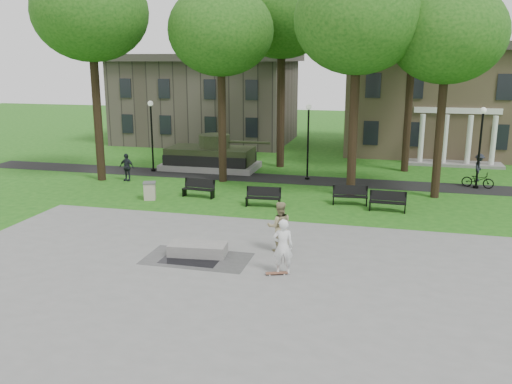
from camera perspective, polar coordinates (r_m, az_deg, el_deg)
ground at (r=22.81m, az=-0.64°, el=-5.08°), size 120.00×120.00×0.00m
plaza at (r=18.34m, az=-4.68°, el=-9.95°), size 22.00×16.00×0.02m
footpath at (r=34.13m, az=4.49°, el=1.29°), size 44.00×2.60×0.01m
building_right at (r=47.17m, az=19.82°, el=9.32°), size 17.00×12.00×8.60m
building_left at (r=50.30m, az=-5.15°, el=9.45°), size 15.00×10.00×7.20m
tree_0 at (r=34.72m, az=-17.04°, el=17.61°), size 6.80×6.80×12.97m
tree_1 at (r=32.96m, az=-3.73°, el=16.52°), size 6.20×6.20×11.63m
tree_2 at (r=29.49m, az=10.67°, el=17.34°), size 6.60×6.60×12.16m
tree_3 at (r=30.49m, az=19.51°, el=15.34°), size 6.00×6.00×11.19m
tree_4 at (r=37.74m, az=2.74°, el=18.37°), size 7.20×7.20×13.50m
tree_5 at (r=37.44m, az=16.32°, el=16.78°), size 6.40×6.40×12.44m
lamp_left at (r=36.90m, az=-10.93°, el=6.42°), size 0.36×0.36×4.73m
lamp_mid at (r=33.85m, az=5.51°, el=5.96°), size 0.36×0.36×4.73m
lamp_right at (r=33.85m, az=22.54°, el=4.97°), size 0.36×0.36×4.73m
tank_monument at (r=37.43m, az=-4.76°, el=3.73°), size 7.45×3.40×2.40m
puddle at (r=20.72m, az=-6.94°, el=-7.12°), size 2.20×1.20×0.00m
concrete_block at (r=21.14m, az=-6.14°, el=-6.01°), size 2.29×1.22×0.45m
skateboard at (r=19.25m, az=2.19°, el=-8.59°), size 0.80×0.47×0.07m
skateboarder at (r=19.02m, az=2.84°, el=-5.76°), size 0.83×0.65×2.00m
friend_watching at (r=21.21m, az=2.48°, el=-3.66°), size 1.17×1.04×2.01m
pedestrian_walker at (r=34.61m, az=-13.47°, el=2.57°), size 1.06×0.56×1.72m
cyclist at (r=34.39m, az=22.37°, el=1.78°), size 1.89×1.12×2.02m
park_bench_0 at (r=29.88m, az=-6.04°, el=0.46°), size 1.84×0.70×1.00m
park_bench_1 at (r=27.83m, az=0.80°, el=-0.46°), size 1.82×0.63×1.00m
park_bench_2 at (r=28.58m, az=9.89°, el=-0.29°), size 1.83×0.68×1.00m
park_bench_3 at (r=27.75m, az=13.70°, el=-0.91°), size 1.81×0.57×1.00m
trash_bin at (r=29.73m, az=-11.13°, el=0.13°), size 0.85×0.85×0.96m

